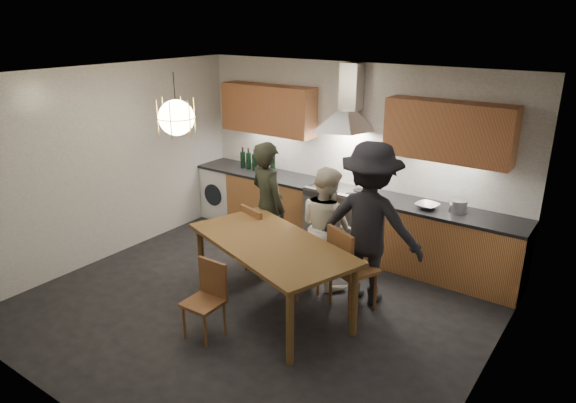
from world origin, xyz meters
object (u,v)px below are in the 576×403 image
Objects in this scene: chair_front at (208,294)px; person_right at (370,224)px; dining_table at (271,250)px; person_mid at (326,226)px; stock_pot at (458,206)px; person_left at (268,206)px; chair_back_left at (258,236)px; mixing_bowl at (427,206)px; wine_bottles at (257,160)px.

chair_front is 1.95m from person_right.
dining_table is at bearing 38.64° from person_right.
person_mid is at bearing 74.87° from chair_front.
stock_pot is at bearing -120.28° from person_mid.
dining_table is 1.12m from person_left.
stock_pot reaches higher than dining_table.
person_left is (-0.03, 0.26, 0.32)m from chair_back_left.
stock_pot reaches higher than mixing_bowl.
chair_front is at bearing 97.20° from person_mid.
chair_front is 2.95m from mixing_bowl.
chair_back_left is (-0.67, 0.60, -0.21)m from dining_table.
chair_front is at bearing 47.98° from person_right.
chair_front is 0.54× the size of person_mid.
person_mid is 6.92× the size of stock_pot.
mixing_bowl is at bearing -129.08° from chair_back_left.
wine_bottles is (-2.79, 0.09, 0.13)m from mixing_bowl.
dining_table is at bearing -119.85° from mixing_bowl.
person_right is (0.62, -0.08, 0.20)m from person_mid.
person_mid is at bearing -143.32° from chair_back_left.
stock_pot is at bearing 56.71° from chair_front.
wine_bottles reaches higher than chair_front.
chair_back_left is at bearing 105.38° from chair_front.
person_mid is at bearing -141.18° from stock_pot.
person_left is at bearing -9.99° from person_right.
person_right is (1.02, 1.59, 0.49)m from chair_front.
stock_pot is at bearing 15.05° from mixing_bowl.
chair_back_left is 0.90m from person_mid.
person_right is (0.76, 0.84, 0.21)m from dining_table.
person_left is at bearing 25.11° from person_mid.
person_left reaches higher than chair_back_left.
mixing_bowl is 0.41× the size of wine_bottles.
mixing_bowl reaches higher than chair_front.
mixing_bowl is (1.06, 1.85, 0.19)m from dining_table.
person_right is 8.77× the size of stock_pot.
wine_bottles is (-1.73, 1.94, 0.32)m from dining_table.
mixing_bowl is 1.27× the size of stock_pot.
dining_table is 0.94m from person_mid.
person_right is at bearing -106.47° from mixing_bowl.
person_mid is at bearing -28.36° from wine_bottles.
chair_back_left is 0.55× the size of person_left.
person_mid is (0.41, 1.67, 0.29)m from chair_front.
dining_table is 1.16× the size of person_right.
person_right is 1.05m from mixing_bowl.
person_left is 2.37m from stock_pot.
wine_bottles is (-1.87, 1.01, 0.32)m from person_mid.
mixing_bowl is at bearing -113.86° from person_mid.
person_mid is (0.15, 0.93, 0.00)m from dining_table.
person_right reaches higher than person_mid.
chair_front is 2.93× the size of mixing_bowl.
stock_pot is (2.08, 1.34, 0.44)m from chair_back_left.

